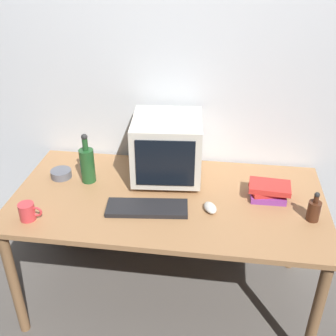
% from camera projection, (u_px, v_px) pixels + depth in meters
% --- Properties ---
extents(ground_plane, '(6.00, 6.00, 0.00)m').
position_uv_depth(ground_plane, '(168.00, 294.00, 2.62)').
color(ground_plane, '#56514C').
extents(back_wall, '(4.00, 0.08, 2.50)m').
position_uv_depth(back_wall, '(180.00, 80.00, 2.41)').
color(back_wall, silver).
rests_on(back_wall, ground).
extents(desk, '(1.69, 0.86, 0.75)m').
position_uv_depth(desk, '(168.00, 208.00, 2.28)').
color(desk, '#9E7047').
rests_on(desk, ground).
extents(crt_monitor, '(0.41, 0.42, 0.37)m').
position_uv_depth(crt_monitor, '(167.00, 148.00, 2.32)').
color(crt_monitor, beige).
rests_on(crt_monitor, desk).
extents(keyboard, '(0.43, 0.19, 0.02)m').
position_uv_depth(keyboard, '(147.00, 208.00, 2.13)').
color(keyboard, black).
rests_on(keyboard, desk).
extents(computer_mouse, '(0.09, 0.12, 0.04)m').
position_uv_depth(computer_mouse, '(210.00, 208.00, 2.12)').
color(computer_mouse, beige).
rests_on(computer_mouse, desk).
extents(bottle_tall, '(0.08, 0.08, 0.30)m').
position_uv_depth(bottle_tall, '(87.00, 164.00, 2.32)').
color(bottle_tall, '#1E4C23').
rests_on(bottle_tall, desk).
extents(bottle_short, '(0.06, 0.06, 0.16)m').
position_uv_depth(bottle_short, '(314.00, 210.00, 2.03)').
color(bottle_short, '#472314').
rests_on(bottle_short, desk).
extents(book_stack, '(0.23, 0.17, 0.09)m').
position_uv_depth(book_stack, '(269.00, 191.00, 2.21)').
color(book_stack, '#843893').
rests_on(book_stack, desk).
extents(mug, '(0.12, 0.08, 0.09)m').
position_uv_depth(mug, '(28.00, 212.00, 2.04)').
color(mug, '#CC383D').
rests_on(mug, desk).
extents(cd_spindle, '(0.12, 0.12, 0.04)m').
position_uv_depth(cd_spindle, '(61.00, 174.00, 2.40)').
color(cd_spindle, '#595B66').
rests_on(cd_spindle, desk).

